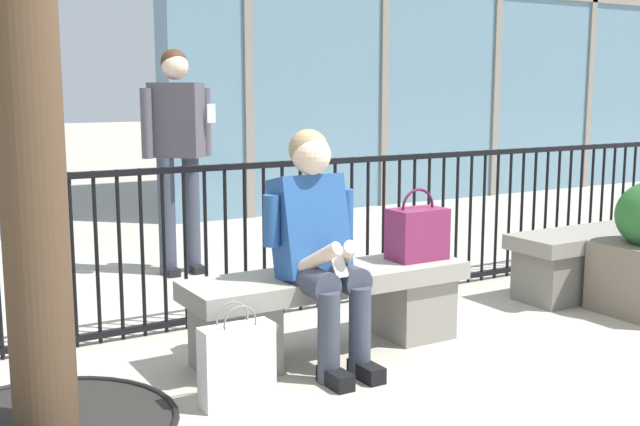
{
  "coord_description": "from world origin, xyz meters",
  "views": [
    {
      "loc": [
        -2.12,
        -3.46,
        1.41
      ],
      "look_at": [
        0.0,
        0.1,
        0.75
      ],
      "focal_mm": 43.63,
      "sensor_mm": 36.0,
      "label": 1
    }
  ],
  "objects": [
    {
      "name": "stone_bench",
      "position": [
        0.0,
        0.0,
        0.27
      ],
      "size": [
        1.6,
        0.44,
        0.45
      ],
      "color": "gray",
      "rests_on": "ground"
    },
    {
      "name": "plaza_railing",
      "position": [
        -0.0,
        0.78,
        0.49
      ],
      "size": [
        8.54,
        0.04,
        0.97
      ],
      "color": "black",
      "rests_on": "ground"
    },
    {
      "name": "handbag_on_bench",
      "position": [
        0.58,
        -0.01,
        0.6
      ],
      "size": [
        0.32,
        0.2,
        0.41
      ],
      "color": "#7A234C",
      "rests_on": "stone_bench"
    },
    {
      "name": "bystander_at_railing",
      "position": [
        -0.03,
        2.17,
        1.0
      ],
      "size": [
        0.55,
        0.42,
        1.71
      ],
      "color": "#383D4C",
      "rests_on": "ground"
    },
    {
      "name": "ground_plane",
      "position": [
        0.0,
        0.0,
        0.0
      ],
      "size": [
        60.0,
        60.0,
        0.0
      ],
      "primitive_type": "plane",
      "color": "#A8A091"
    },
    {
      "name": "stone_bench_far",
      "position": [
        2.35,
        0.1,
        0.27
      ],
      "size": [
        1.6,
        0.44,
        0.45
      ],
      "color": "gray",
      "rests_on": "ground"
    },
    {
      "name": "shopping_bag",
      "position": [
        -0.73,
        -0.39,
        0.19
      ],
      "size": [
        0.34,
        0.12,
        0.47
      ],
      "color": "white",
      "rests_on": "ground"
    },
    {
      "name": "seated_person_with_phone",
      "position": [
        -0.15,
        -0.13,
        0.65
      ],
      "size": [
        0.52,
        0.66,
        1.21
      ],
      "color": "#383D4C",
      "rests_on": "ground"
    }
  ]
}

